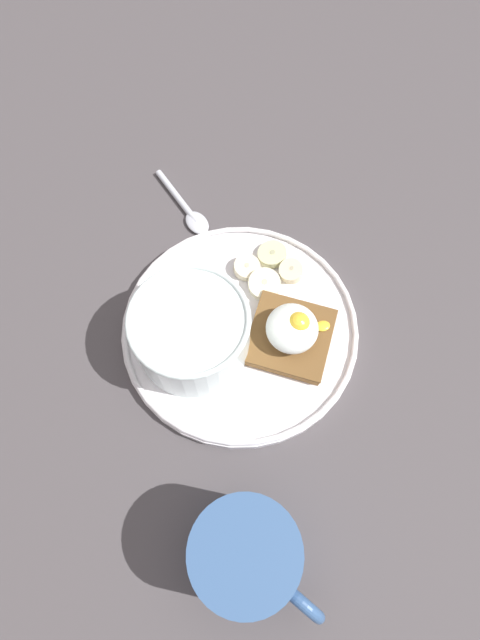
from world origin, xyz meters
The scene contains 11 objects.
ground_plane centered at (0.00, 0.00, 1.00)cm, with size 120.00×120.00×2.00cm, color #4A4547.
plate centered at (0.00, 0.00, 2.80)cm, with size 25.41×25.41×1.60cm.
oatmeal_bowl centered at (-1.32, 5.05, 6.37)cm, with size 11.92×11.92×6.87cm.
toast_slice centered at (-2.02, -5.03, 3.81)cm, with size 10.97×10.97×1.46cm.
poached_egg centered at (-2.01, -5.12, 6.20)cm, with size 5.41×6.97×3.75cm.
banana_slice_front centered at (5.70, -6.40, 3.83)cm, with size 3.80×3.86×1.91cm.
banana_slice_left centered at (4.46, -3.23, 3.76)cm, with size 4.12×3.98×1.79cm.
banana_slice_back centered at (8.27, -4.69, 3.56)cm, with size 4.35×4.40×1.36cm.
banana_slice_right centered at (6.88, -1.60, 3.61)cm, with size 4.25×4.26×1.41cm.
coffee_mug centered at (-21.83, 2.11, 6.54)cm, with size 10.47×10.42×8.85cm.
spoon centered at (16.35, 4.47, 2.40)cm, with size 10.47×6.42×0.80cm.
Camera 1 is at (-20.54, 2.48, 52.33)cm, focal length 28.00 mm.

